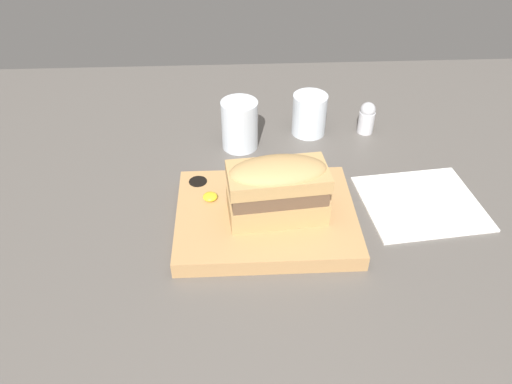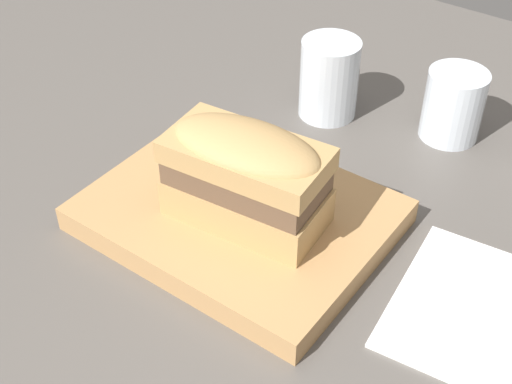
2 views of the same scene
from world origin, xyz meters
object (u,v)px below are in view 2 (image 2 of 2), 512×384
object	(u,v)px
sandwich	(242,171)
wine_glass	(453,108)
water_glass	(329,83)
napkin	(506,322)
serving_board	(239,214)

from	to	relation	value
sandwich	wine_glass	bearing A→B (deg)	71.69
water_glass	napkin	distance (cm)	36.32
serving_board	napkin	distance (cm)	27.14
water_glass	wine_glass	xyz separation A→B (cm)	(14.16, 4.42, -0.39)
serving_board	wine_glass	bearing A→B (deg)	68.69
water_glass	wine_glass	bearing A→B (deg)	17.34
serving_board	water_glass	world-z (taller)	water_glass
sandwich	napkin	bearing A→B (deg)	9.75
sandwich	napkin	distance (cm)	27.19
serving_board	napkin	bearing A→B (deg)	7.20
sandwich	wine_glass	world-z (taller)	sandwich
serving_board	sandwich	bearing A→B (deg)	-38.22
serving_board	wine_glass	world-z (taller)	wine_glass
wine_glass	water_glass	bearing A→B (deg)	-162.66
napkin	water_glass	bearing A→B (deg)	147.54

